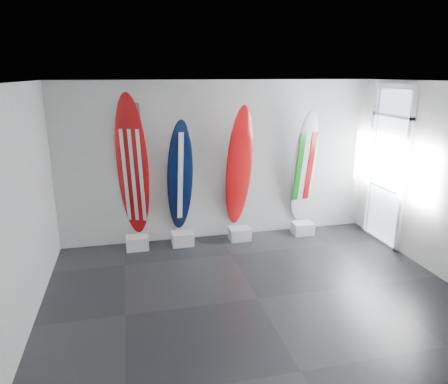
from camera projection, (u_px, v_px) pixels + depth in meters
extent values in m
plane|color=black|center=(258.00, 299.00, 5.91)|extent=(6.00, 6.00, 0.00)
plane|color=white|center=(263.00, 82.00, 5.09)|extent=(6.00, 6.00, 0.00)
plane|color=silver|center=(219.00, 161.00, 7.84)|extent=(6.00, 0.00, 6.00)
plane|color=silver|center=(361.00, 291.00, 3.16)|extent=(6.00, 0.00, 6.00)
plane|color=silver|center=(16.00, 215.00, 4.85)|extent=(0.00, 5.00, 5.00)
cube|color=white|center=(137.00, 243.00, 7.57)|extent=(0.40, 0.30, 0.24)
ellipsoid|color=#9E0A0B|center=(133.00, 167.00, 7.28)|extent=(0.66, 0.50, 2.58)
cube|color=white|center=(183.00, 239.00, 7.75)|extent=(0.40, 0.30, 0.24)
ellipsoid|color=black|center=(180.00, 177.00, 7.52)|extent=(0.54, 0.49, 2.12)
cube|color=white|center=(240.00, 234.00, 7.99)|extent=(0.40, 0.30, 0.24)
ellipsoid|color=#9E0A0B|center=(239.00, 168.00, 7.73)|extent=(0.62, 0.56, 2.35)
cube|color=white|center=(303.00, 228.00, 8.28)|extent=(0.40, 0.30, 0.24)
ellipsoid|color=silver|center=(304.00, 167.00, 8.03)|extent=(0.57, 0.52, 2.25)
cube|color=silver|center=(90.00, 229.00, 7.61)|extent=(0.09, 0.02, 0.13)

